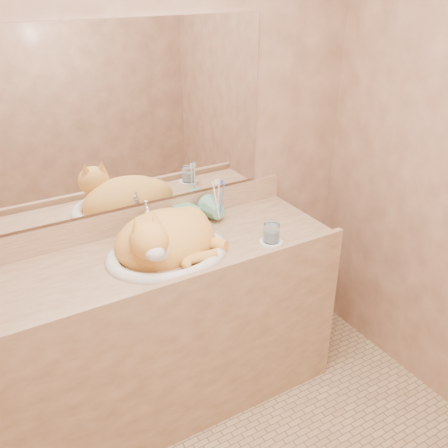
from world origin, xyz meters
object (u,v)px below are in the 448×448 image
vanity_counter (166,331)px  soap_dispenser (194,209)px  cat (165,237)px  water_glass (271,233)px  sink_basin (166,238)px  toothbrush_cup (219,214)px

vanity_counter → soap_dispenser: soap_dispenser is taller
cat → water_glass: size_ratio=5.39×
sink_basin → toothbrush_cup: (0.34, 0.14, -0.03)m
sink_basin → water_glass: size_ratio=6.13×
cat → soap_dispenser: 0.27m
water_glass → vanity_counter: bearing=160.8°
vanity_counter → cat: bearing=-7.3°
toothbrush_cup → sink_basin: bearing=-157.9°
vanity_counter → cat: size_ratio=3.44×
cat → toothbrush_cup: (0.34, 0.12, -0.03)m
vanity_counter → water_glass: bearing=-19.2°
vanity_counter → soap_dispenser: 0.60m
sink_basin → vanity_counter: bearing=144.2°
vanity_counter → toothbrush_cup: toothbrush_cup is taller
water_glass → soap_dispenser: bearing=126.3°
sink_basin → soap_dispenser: 0.28m
soap_dispenser → sink_basin: bearing=-155.5°
sink_basin → soap_dispenser: (0.22, 0.17, 0.02)m
water_glass → toothbrush_cup: bearing=111.2°
sink_basin → toothbrush_cup: bearing=30.8°
cat → soap_dispenser: bearing=31.9°
soap_dispenser → toothbrush_cup: (0.12, -0.03, -0.04)m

